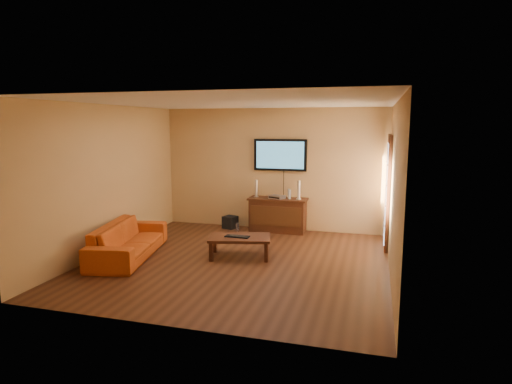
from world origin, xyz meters
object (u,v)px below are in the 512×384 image
at_px(media_console, 278,215).
at_px(av_receiver, 277,197).
at_px(sofa, 128,234).
at_px(speaker_left, 256,189).
at_px(keyboard, 237,236).
at_px(subwoofer, 230,222).
at_px(bottle, 237,228).
at_px(speaker_right, 299,191).
at_px(television, 280,155).
at_px(coffee_table, 240,239).
at_px(game_console, 289,194).

xyz_separation_m(media_console, av_receiver, (-0.01, -0.05, 0.41)).
xyz_separation_m(sofa, av_receiver, (2.15, 2.45, 0.38)).
distance_m(speaker_left, keyboard, 2.17).
bearing_deg(subwoofer, bottle, -32.75).
distance_m(speaker_right, av_receiver, 0.50).
height_order(media_console, television, television).
height_order(sofa, speaker_right, speaker_right).
relative_size(media_console, speaker_left, 3.34).
bearing_deg(speaker_right, media_console, 177.43).
bearing_deg(media_console, speaker_right, -2.57).
xyz_separation_m(media_console, speaker_right, (0.47, -0.02, 0.56)).
relative_size(bottle, keyboard, 0.52).
xyz_separation_m(coffee_table, subwoofer, (-0.87, 2.00, -0.19)).
distance_m(coffee_table, sofa, 1.99).
bearing_deg(game_console, television, 122.35).
xyz_separation_m(television, av_receiver, (-0.01, -0.25, -0.90)).
height_order(media_console, subwoofer, media_console).
relative_size(av_receiver, game_console, 1.55).
bearing_deg(keyboard, media_console, 82.56).
distance_m(sofa, keyboard, 1.94).
xyz_separation_m(speaker_right, av_receiver, (-0.47, -0.03, -0.15)).
xyz_separation_m(media_console, speaker_left, (-0.50, 0.04, 0.55)).
bearing_deg(game_console, subwoofer, 159.21).
distance_m(subwoofer, bottle, 0.45).
relative_size(speaker_right, av_receiver, 1.27).
height_order(coffee_table, subwoofer, coffee_table).
bearing_deg(av_receiver, speaker_right, 26.02).
height_order(av_receiver, game_console, game_console).
relative_size(game_console, bottle, 0.92).
distance_m(coffee_table, bottle, 1.77).
distance_m(television, coffee_table, 2.59).
distance_m(sofa, speaker_right, 3.65).
height_order(television, subwoofer, television).
height_order(speaker_right, bottle, speaker_right).
relative_size(sofa, speaker_right, 5.12).
bearing_deg(av_receiver, media_console, 102.08).
bearing_deg(keyboard, subwoofer, 112.33).
bearing_deg(subwoofer, speaker_left, 21.20).
xyz_separation_m(media_console, game_console, (0.25, 0.02, 0.47)).
xyz_separation_m(coffee_table, speaker_left, (-0.27, 2.03, 0.59)).
bearing_deg(subwoofer, game_console, 18.64).
relative_size(media_console, sofa, 0.62).
bearing_deg(subwoofer, television, 28.08).
xyz_separation_m(game_console, subwoofer, (-1.36, -0.03, -0.71)).
xyz_separation_m(coffee_table, bottle, (-0.59, 1.65, -0.23)).
xyz_separation_m(av_receiver, game_console, (0.26, 0.07, 0.07)).
bearing_deg(av_receiver, game_console, 38.50).
height_order(media_console, sofa, sofa).
bearing_deg(bottle, television, 33.61).
xyz_separation_m(speaker_left, game_console, (0.75, -0.01, -0.07)).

